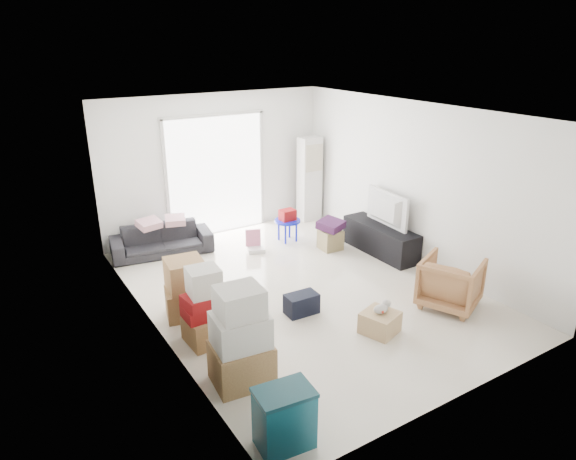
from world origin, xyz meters
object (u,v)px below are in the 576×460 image
Objects in this scene: storage_bins at (284,418)px; kids_table at (288,219)px; television at (382,222)px; armchair at (451,280)px; ac_tower at (309,179)px; wood_crate at (380,322)px; sofa at (161,236)px; ottoman at (330,239)px; tv_console at (380,239)px.

kids_table is at bearing 57.66° from storage_bins.
storage_bins is (-3.90, -3.05, -0.28)m from television.
armchair is at bearing -79.26° from kids_table.
ac_tower reaches higher than storage_bins.
wood_crate is at bearing -112.47° from ac_tower.
storage_bins is 5.23m from kids_table.
sofa is at bearing 163.10° from kids_table.
sofa reaches higher than ottoman.
television is at bearing -51.06° from kids_table.
kids_table is (-0.45, 0.75, 0.26)m from ottoman.
armchair reaches higher than storage_bins.
ac_tower is 4.61m from wood_crate.
sofa reaches higher than kids_table.
sofa is 2.81× the size of kids_table.
wood_crate is at bearing -113.41° from ottoman.
storage_bins is (-0.57, -5.09, -0.03)m from sofa.
ac_tower is 2.18× the size of armchair.
armchair is at bearing -103.10° from tv_console.
armchair is 1.29× the size of kids_table.
sofa reaches higher than tv_console.
tv_console is 2.70m from wood_crate.
ac_tower is 2.82× the size of storage_bins.
television is at bearing -37.32° from armchair.
sofa is (-3.28, -0.15, -0.53)m from ac_tower.
armchair reaches higher than wood_crate.
storage_bins is 4.90m from ottoman.
ottoman is at bearing 136.54° from tv_console.
armchair is (2.86, -4.05, 0.06)m from sofa.
kids_table is at bearing 78.55° from wood_crate.
television is at bearing -22.22° from sofa.
armchair is at bearing -95.66° from ac_tower.
ac_tower reaches higher than kids_table.
ac_tower is at bearing -29.89° from armchair.
armchair reaches higher than television.
storage_bins is 2.36m from wood_crate.
storage_bins is at bearing -87.08° from sofa.
wood_crate is (-1.14, -2.63, -0.04)m from ottoman.
storage_bins is 1.00× the size of kids_table.
kids_table is 3.46m from wood_crate.
sofa reaches higher than storage_bins.
ottoman is at bearing -18.72° from sofa.
kids_table reaches higher than tv_console.
ottoman is (-0.19, 2.62, -0.22)m from armchair.
ac_tower is at bearing 11.94° from sofa.
armchair is 3.59m from storage_bins.
ottoman is at bearing -58.83° from kids_table.
ac_tower is 2.28m from tv_console.
tv_console is 4.28× the size of ottoman.
sofa is 4.96m from armchair.
wood_crate is at bearing -131.63° from tv_console.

